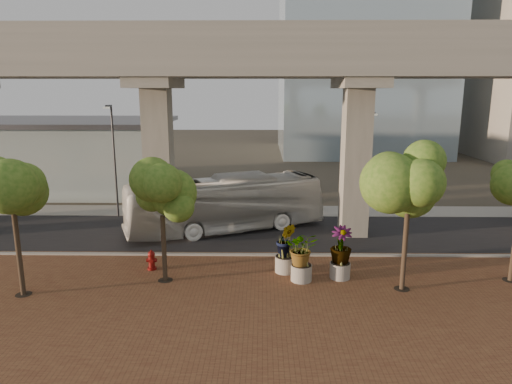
{
  "coord_description": "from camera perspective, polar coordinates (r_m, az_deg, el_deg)",
  "views": [
    {
      "loc": [
        0.32,
        -25.54,
        8.87
      ],
      "look_at": [
        -0.04,
        0.5,
        3.06
      ],
      "focal_mm": 32.0,
      "sensor_mm": 36.0,
      "label": 1
    }
  ],
  "objects": [
    {
      "name": "street_tree_far_west",
      "position": [
        21.63,
        -28.38,
        1.16
      ],
      "size": [
        3.92,
        3.92,
        6.9
      ],
      "color": "#403124",
      "rests_on": "ground"
    },
    {
      "name": "brick_plaza",
      "position": [
        19.64,
        -0.24,
        -14.17
      ],
      "size": [
        70.0,
        13.0,
        0.06
      ],
      "primitive_type": "cube",
      "color": "brown",
      "rests_on": "ground"
    },
    {
      "name": "fire_hydrant",
      "position": [
        23.72,
        -12.92,
        -8.29
      ],
      "size": [
        0.51,
        0.46,
        1.02
      ],
      "color": "#660C0B",
      "rests_on": "ground"
    },
    {
      "name": "far_sidewalk",
      "position": [
        34.2,
        0.23,
        -2.39
      ],
      "size": [
        90.0,
        3.0,
        0.06
      ],
      "primitive_type": "cube",
      "color": "#98958E",
      "rests_on": "ground"
    },
    {
      "name": "street_tree_near_west",
      "position": [
        21.18,
        -11.73,
        -0.34
      ],
      "size": [
        3.46,
        3.46,
        5.77
      ],
      "color": "#403124",
      "rests_on": "ground"
    },
    {
      "name": "transit_viaduct",
      "position": [
        27.58,
        0.12,
        9.29
      ],
      "size": [
        72.0,
        5.6,
        12.4
      ],
      "color": "gray",
      "rests_on": "ground"
    },
    {
      "name": "streetlamp_east",
      "position": [
        32.28,
        13.95,
        4.16
      ],
      "size": [
        0.37,
        1.08,
        7.44
      ],
      "color": "#29282D",
      "rests_on": "ground"
    },
    {
      "name": "ground",
      "position": [
        27.04,
        0.07,
        -6.57
      ],
      "size": [
        160.0,
        160.0,
        0.0
      ],
      "primitive_type": "plane",
      "color": "#3C382B",
      "rests_on": "ground"
    },
    {
      "name": "planter_left",
      "position": [
        22.53,
        3.74,
        -6.3
      ],
      "size": [
        2.29,
        2.29,
        2.52
      ],
      "color": "gray",
      "rests_on": "ground"
    },
    {
      "name": "asphalt_road",
      "position": [
        28.93,
        0.12,
        -5.23
      ],
      "size": [
        90.0,
        8.0,
        0.04
      ],
      "primitive_type": "cube",
      "color": "black",
      "rests_on": "ground"
    },
    {
      "name": "planter_front",
      "position": [
        21.6,
        5.76,
        -7.32
      ],
      "size": [
        2.22,
        2.22,
        2.44
      ],
      "color": "#ADA59C",
      "rests_on": "ground"
    },
    {
      "name": "station_pavilion",
      "position": [
        46.59,
        -25.16,
        4.43
      ],
      "size": [
        23.0,
        13.0,
        6.3
      ],
      "color": "silver",
      "rests_on": "ground"
    },
    {
      "name": "curb_strip",
      "position": [
        25.13,
        0.01,
        -7.89
      ],
      "size": [
        70.0,
        0.25,
        0.16
      ],
      "primitive_type": "cube",
      "color": "#98958E",
      "rests_on": "ground"
    },
    {
      "name": "transit_bus",
      "position": [
        29.18,
        -3.84,
        -1.53
      ],
      "size": [
        12.86,
        7.59,
        3.54
      ],
      "primitive_type": "imported",
      "rotation": [
        0.0,
        0.0,
        1.96
      ],
      "color": "silver",
      "rests_on": "ground"
    },
    {
      "name": "planter_right",
      "position": [
        22.13,
        10.57,
        -6.81
      ],
      "size": [
        2.39,
        2.39,
        2.55
      ],
      "color": "#ABA49A",
      "rests_on": "ground"
    },
    {
      "name": "street_tree_near_east",
      "position": [
        20.73,
        18.64,
        0.87
      ],
      "size": [
        4.22,
        4.22,
        6.78
      ],
      "color": "#403124",
      "rests_on": "ground"
    },
    {
      "name": "streetlamp_west",
      "position": [
        33.21,
        -17.36,
        4.64
      ],
      "size": [
        0.39,
        1.14,
        7.89
      ],
      "color": "#2B2C30",
      "rests_on": "ground"
    }
  ]
}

